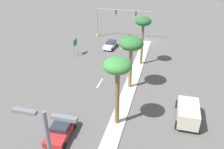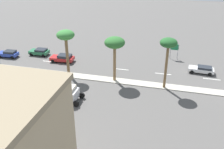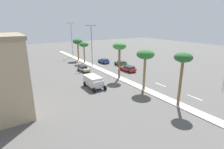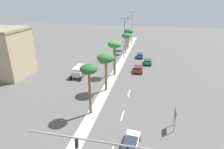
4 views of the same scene
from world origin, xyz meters
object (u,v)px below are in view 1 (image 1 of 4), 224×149
(traffic_signal_gantry, at_px, (110,19))
(sedan_white_far, at_px, (110,45))
(directional_road_sign, at_px, (75,44))
(sedan_red_near, at_px, (61,130))
(palm_tree_outboard, at_px, (131,45))
(box_truck, at_px, (188,111))
(palm_tree_rear, at_px, (143,24))
(palm_tree_front, at_px, (117,69))

(traffic_signal_gantry, xyz_separation_m, sedan_white_far, (-1.65, 6.37, -3.41))
(directional_road_sign, bearing_deg, sedan_red_near, 108.03)
(palm_tree_outboard, height_order, sedan_white_far, palm_tree_outboard)
(traffic_signal_gantry, bearing_deg, box_truck, 121.25)
(palm_tree_rear, bearing_deg, sedan_white_far, -40.80)
(palm_tree_outboard, bearing_deg, directional_road_sign, -37.61)
(palm_tree_outboard, xyz_separation_m, box_truck, (-7.67, 5.63, -5.14))
(sedan_white_far, xyz_separation_m, box_truck, (-14.20, 19.75, 0.53))
(palm_tree_rear, xyz_separation_m, box_truck, (-7.22, 13.73, -5.77))
(sedan_red_near, bearing_deg, palm_tree_front, -146.52)
(directional_road_sign, height_order, palm_tree_rear, palm_tree_rear)
(palm_tree_outboard, bearing_deg, traffic_signal_gantry, -68.23)
(palm_tree_outboard, distance_m, box_truck, 10.81)
(box_truck, bearing_deg, sedan_white_far, -54.29)
(directional_road_sign, xyz_separation_m, sedan_red_near, (-6.72, 20.66, -1.41))
(palm_tree_rear, relative_size, sedan_red_near, 1.76)
(directional_road_sign, relative_size, sedan_red_near, 0.67)
(directional_road_sign, distance_m, box_truck, 24.49)
(palm_tree_outboard, xyz_separation_m, palm_tree_front, (-0.04, 8.11, 0.43))
(palm_tree_front, distance_m, box_truck, 9.76)
(palm_tree_outboard, relative_size, sedan_red_near, 1.62)
(palm_tree_rear, height_order, box_truck, palm_tree_rear)
(palm_tree_outboard, bearing_deg, sedan_red_near, 66.00)
(directional_road_sign, bearing_deg, palm_tree_rear, 175.19)
(sedan_red_near, relative_size, box_truck, 0.86)
(directional_road_sign, xyz_separation_m, box_truck, (-19.52, 14.76, -0.95))
(sedan_white_far, bearing_deg, traffic_signal_gantry, -75.48)
(directional_road_sign, distance_m, palm_tree_rear, 13.25)
(sedan_red_near, bearing_deg, directional_road_sign, -71.97)
(traffic_signal_gantry, height_order, sedan_white_far, traffic_signal_gantry)
(sedan_white_far, relative_size, box_truck, 0.83)
(sedan_red_near, distance_m, box_truck, 14.10)
(palm_tree_front, bearing_deg, sedan_white_far, -73.52)
(palm_tree_outboard, bearing_deg, palm_tree_rear, -93.15)
(traffic_signal_gantry, xyz_separation_m, palm_tree_outboard, (-8.18, 20.49, 2.26))
(palm_tree_outboard, relative_size, sedan_white_far, 1.69)
(traffic_signal_gantry, distance_m, sedan_red_near, 32.33)
(palm_tree_front, relative_size, box_truck, 1.50)
(palm_tree_outboard, relative_size, box_truck, 1.40)
(directional_road_sign, height_order, sedan_white_far, directional_road_sign)
(sedan_red_near, xyz_separation_m, sedan_white_far, (1.40, -25.65, -0.07))
(palm_tree_front, bearing_deg, traffic_signal_gantry, -73.96)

